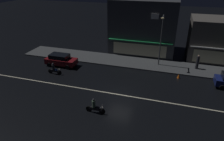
# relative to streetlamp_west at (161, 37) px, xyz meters

# --- Properties ---
(ground_plane) EXTENTS (140.00, 140.00, 0.00)m
(ground_plane) POSITION_rel_streetlamp_west_xyz_m (-3.15, -8.73, -4.20)
(ground_plane) COLOR black
(lane_divider_stripe) EXTENTS (33.29, 0.16, 0.01)m
(lane_divider_stripe) POSITION_rel_streetlamp_west_xyz_m (-3.15, -8.73, -4.20)
(lane_divider_stripe) COLOR beige
(lane_divider_stripe) RESTS_ON ground
(sidewalk_far) EXTENTS (35.04, 4.20, 0.14)m
(sidewalk_far) POSITION_rel_streetlamp_west_xyz_m (-3.15, 0.10, -4.13)
(sidewalk_far) COLOR #424447
(sidewalk_far) RESTS_ON ground
(storefront_left_block) EXTENTS (7.17, 6.31, 5.98)m
(storefront_left_block) POSITION_rel_streetlamp_west_xyz_m (7.36, 5.28, -1.21)
(storefront_left_block) COLOR #56514C
(storefront_left_block) RESTS_ON ground
(storefront_center_block) EXTENTS (10.02, 7.27, 8.28)m
(storefront_center_block) POSITION_rel_streetlamp_west_xyz_m (-3.15, 5.76, -0.06)
(storefront_center_block) COLOR #383A3F
(storefront_center_block) RESTS_ON ground
(streetlamp_west) EXTENTS (0.44, 1.64, 6.86)m
(streetlamp_west) POSITION_rel_streetlamp_west_xyz_m (0.00, 0.00, 0.00)
(streetlamp_west) COLOR #47494C
(streetlamp_west) RESTS_ON sidewalk_far
(pedestrian_on_sidewalk) EXTENTS (0.38, 0.38, 1.94)m
(pedestrian_on_sidewalk) POSITION_rel_streetlamp_west_xyz_m (5.02, 0.36, -3.16)
(pedestrian_on_sidewalk) COLOR #232328
(pedestrian_on_sidewalk) RESTS_ON sidewalk_far
(parked_car_trailing) EXTENTS (4.30, 1.98, 1.67)m
(parked_car_trailing) POSITION_rel_streetlamp_west_xyz_m (-12.99, -3.86, -3.33)
(parked_car_trailing) COLOR maroon
(parked_car_trailing) RESTS_ON ground
(motorcycle_lead) EXTENTS (1.90, 0.60, 1.52)m
(motorcycle_lead) POSITION_rel_streetlamp_west_xyz_m (-12.47, -6.44, -3.57)
(motorcycle_lead) COLOR black
(motorcycle_lead) RESTS_ON ground
(motorcycle_following) EXTENTS (1.90, 0.60, 1.52)m
(motorcycle_following) POSITION_rel_streetlamp_west_xyz_m (-4.58, -12.35, -3.57)
(motorcycle_following) COLOR black
(motorcycle_following) RESTS_ON ground
(traffic_cone) EXTENTS (0.36, 0.36, 0.55)m
(traffic_cone) POSITION_rel_streetlamp_west_xyz_m (2.75, -2.93, -3.93)
(traffic_cone) COLOR orange
(traffic_cone) RESTS_ON ground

